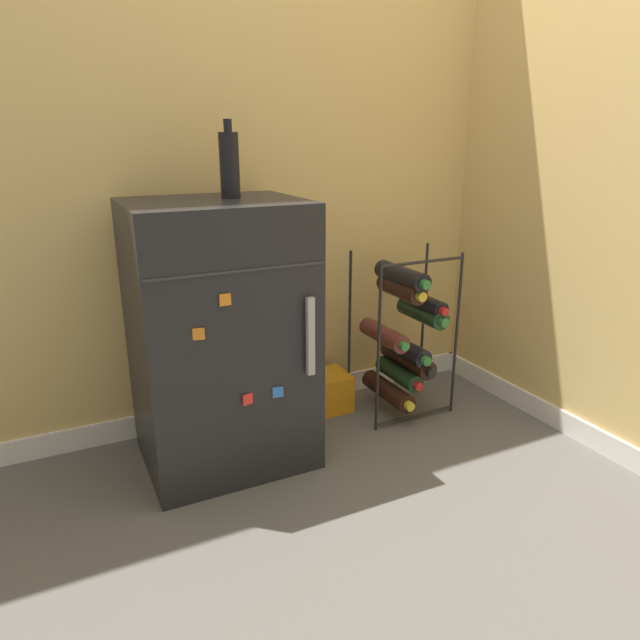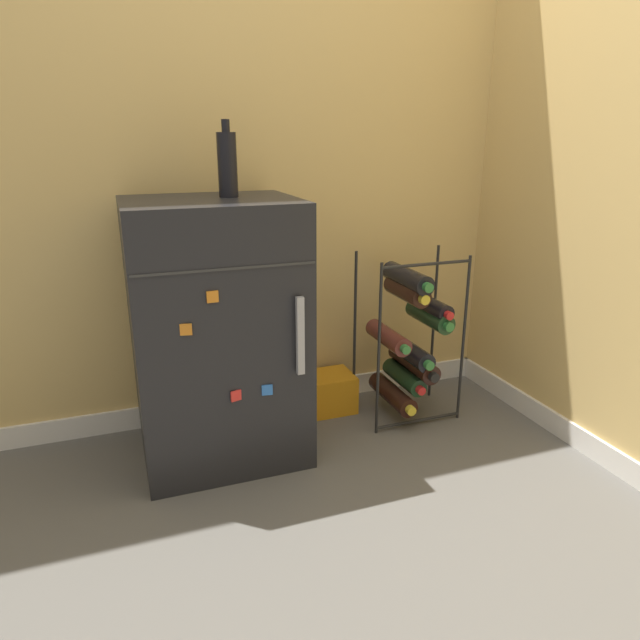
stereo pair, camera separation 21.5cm
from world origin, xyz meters
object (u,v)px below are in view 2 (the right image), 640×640
object	(u,v)px
fridge_top_bottle	(227,164)
wine_rack	(409,337)
mini_fridge	(218,333)
soda_box	(319,394)

from	to	relation	value
fridge_top_bottle	wine_rack	bearing A→B (deg)	-0.26
mini_fridge	soda_box	xyz separation A→B (m)	(0.45, 0.18, -0.39)
wine_rack	soda_box	world-z (taller)	wine_rack
soda_box	mini_fridge	bearing A→B (deg)	-158.19
wine_rack	fridge_top_bottle	bearing A→B (deg)	179.74
mini_fridge	fridge_top_bottle	world-z (taller)	fridge_top_bottle
mini_fridge	fridge_top_bottle	distance (m)	0.58
mini_fridge	fridge_top_bottle	bearing A→B (deg)	25.42
soda_box	fridge_top_bottle	world-z (taller)	fridge_top_bottle
wine_rack	fridge_top_bottle	size ratio (longest dim) A/B	2.79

